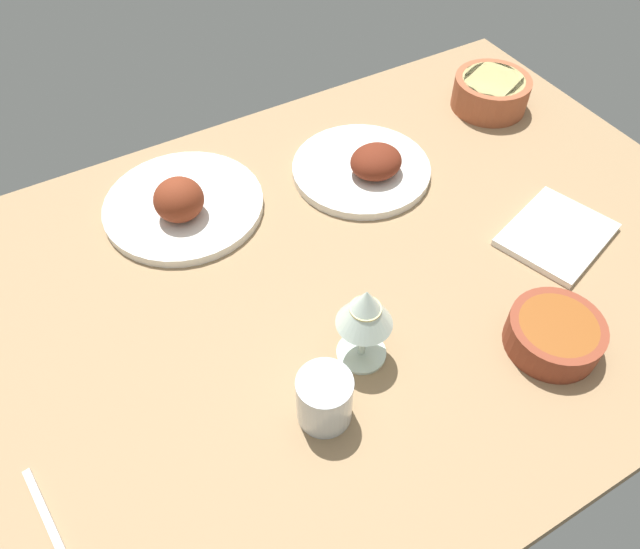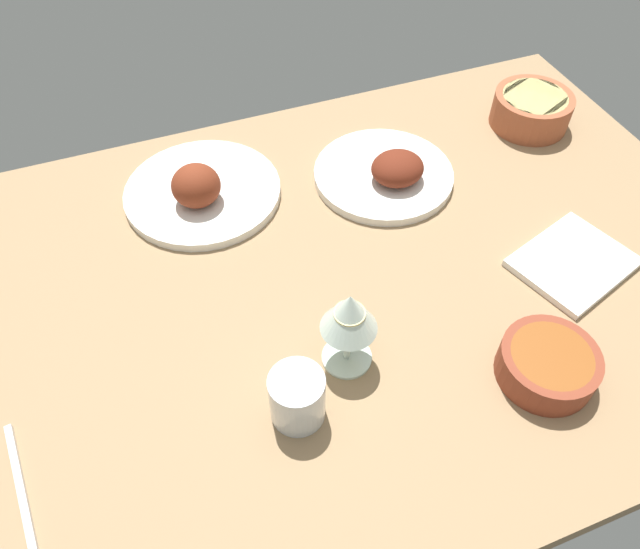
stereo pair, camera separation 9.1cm
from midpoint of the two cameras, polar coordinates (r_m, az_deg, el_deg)
dining_table at (r=94.26cm, az=2.76°, el=-1.73°), size 140.00×90.00×4.00cm
plate_far_side at (r=105.50cm, az=-8.78°, el=7.76°), size 27.11×27.11×8.53cm
plate_center_main at (r=109.34cm, az=8.81°, el=9.37°), size 24.92×24.92×6.66cm
bowl_potatoes at (r=128.83cm, az=21.39°, el=14.31°), size 14.99×14.99×6.35cm
bowl_soup at (r=88.33cm, az=23.60°, el=-7.94°), size 13.21×13.21×4.79cm
wine_glass at (r=76.87cm, az=6.20°, el=-4.15°), size 7.60×7.60×14.00cm
water_tumbler at (r=76.99cm, az=1.28°, el=-11.79°), size 7.16×7.16×8.06cm
folded_napkin at (r=104.39cm, az=25.18°, el=0.88°), size 20.87×18.65×1.20cm
fork_loose at (r=82.42cm, az=-23.59°, el=-18.07°), size 2.94×17.22×0.80cm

